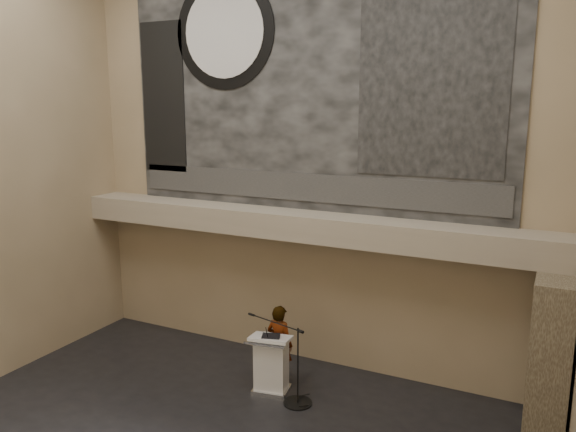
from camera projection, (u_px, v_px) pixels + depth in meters
The scene contains 16 objects.
wall_back at pixel (306, 157), 11.06m from camera, with size 10.00×0.02×8.50m, color #877455.
soffit at pixel (297, 225), 10.97m from camera, with size 10.00×0.80×0.50m, color gray.
sprinkler_left at pixel (227, 231), 11.67m from camera, with size 0.04×0.04×0.06m, color #B2893D.
sprinkler_right at pixel (391, 250), 10.15m from camera, with size 0.04×0.04×0.06m, color #B2893D.
banner at pixel (306, 81), 10.75m from camera, with size 8.00×0.05×5.00m, color black.
banner_text_strip at pixel (304, 187), 11.12m from camera, with size 7.76×0.02×0.55m, color #2C2C2C.
banner_clock_rim at pixel (224, 32), 11.30m from camera, with size 2.30×2.30×0.02m, color black.
banner_clock_face at pixel (223, 32), 11.28m from camera, with size 1.84×1.84×0.02m, color silver.
banner_building_print at pixel (432, 73), 9.65m from camera, with size 2.60×0.02×3.60m, color black.
banner_brick_print at pixel (163, 98), 12.25m from camera, with size 1.10×0.02×3.20m, color black.
stone_pier at pixel (550, 357), 8.87m from camera, with size 0.60×1.40×2.70m, color #463B2B.
lectern at pixel (271, 364), 10.37m from camera, with size 0.81×0.63×1.14m.
binder at pixel (271, 336), 10.21m from camera, with size 0.33×0.26×0.04m, color black.
papers at pixel (267, 336), 10.28m from camera, with size 0.23×0.32×0.01m, color silver.
speaker_person at pixel (280, 344), 10.73m from camera, with size 0.56×0.37×1.53m, color silver.
mic_stand at pixel (296, 392), 10.05m from camera, with size 1.43×0.58×1.44m.
Camera 1 is at (4.59, -6.08, 5.29)m, focal length 35.00 mm.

